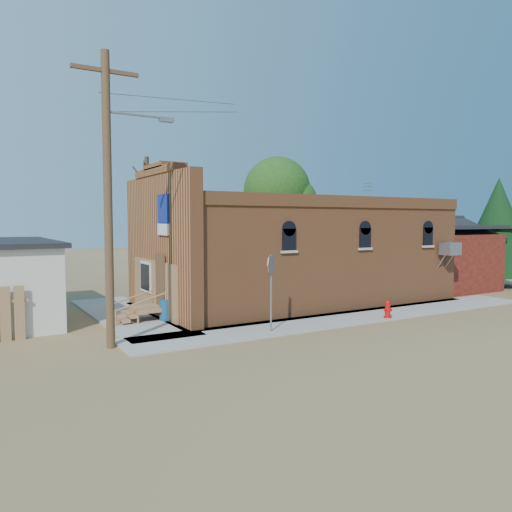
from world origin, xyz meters
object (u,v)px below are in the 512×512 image
brick_bar (292,254)px  fire_hydrant (388,309)px  utility_pole (110,193)px  trash_barrel (166,310)px  stop_sign (271,272)px

brick_bar → fire_hydrant: 5.87m
utility_pole → trash_barrel: (2.84, 2.89, -4.28)m
utility_pole → trash_barrel: utility_pole is taller
brick_bar → fire_hydrant: (0.78, -5.50, -1.91)m
brick_bar → fire_hydrant: bearing=-81.9°
stop_sign → fire_hydrant: bearing=-18.2°
brick_bar → stop_sign: size_ratio=6.06×
utility_pole → stop_sign: size_ratio=3.33×
stop_sign → trash_barrel: bearing=108.8°
brick_bar → stop_sign: bearing=-131.2°
fire_hydrant → trash_barrel: (-7.72, 4.09, 0.06)m
brick_bar → trash_barrel: (-6.94, -1.40, -1.85)m
fire_hydrant → trash_barrel: 8.74m
brick_bar → trash_barrel: brick_bar is taller
utility_pole → fire_hydrant: size_ratio=12.80×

